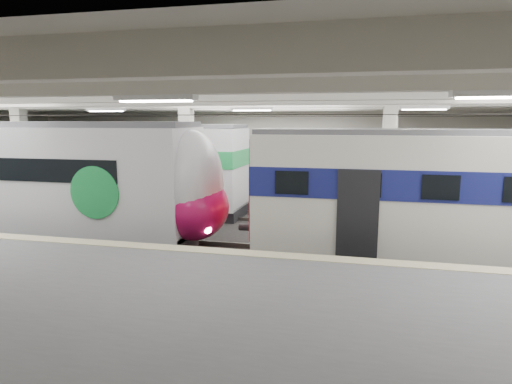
# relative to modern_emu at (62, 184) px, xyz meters

# --- Properties ---
(station_hall) EXTENTS (36.00, 24.00, 5.75)m
(station_hall) POSITION_rel_modern_emu_xyz_m (6.77, -1.74, 1.04)
(station_hall) COLOR black
(station_hall) RESTS_ON ground
(modern_emu) EXTENTS (13.91, 2.87, 4.48)m
(modern_emu) POSITION_rel_modern_emu_xyz_m (0.00, 0.00, 0.00)
(modern_emu) COLOR silver
(modern_emu) RESTS_ON ground
(older_rer) EXTENTS (12.85, 2.84, 4.27)m
(older_rer) POSITION_rel_modern_emu_xyz_m (13.80, 0.00, 0.03)
(older_rer) COLOR silver
(older_rer) RESTS_ON ground
(far_train) EXTENTS (13.62, 3.27, 4.34)m
(far_train) POSITION_rel_modern_emu_xyz_m (-1.23, 5.50, 0.04)
(far_train) COLOR silver
(far_train) RESTS_ON ground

